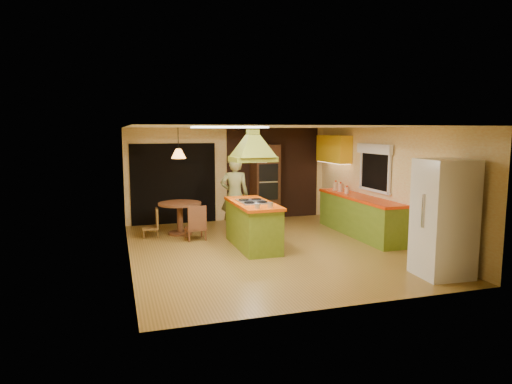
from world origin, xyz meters
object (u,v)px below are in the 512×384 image
object	(u,v)px
kitchen_island	(253,224)
man	(235,196)
refrigerator	(444,218)
canister_large	(336,186)
wall_oven	(265,183)
dining_table	(180,212)

from	to	relation	value
kitchen_island	man	bearing A→B (deg)	92.22
refrigerator	kitchen_island	bearing A→B (deg)	134.94
man	refrigerator	distance (m)	4.81
refrigerator	canister_large	bearing A→B (deg)	91.04
kitchen_island	wall_oven	bearing A→B (deg)	66.68
wall_oven	canister_large	xyz separation A→B (m)	(1.49, -1.24, -0.00)
man	wall_oven	world-z (taller)	wall_oven
man	wall_oven	distance (m)	1.82
man	dining_table	bearing A→B (deg)	-1.70
refrigerator	dining_table	world-z (taller)	refrigerator
man	kitchen_island	bearing A→B (deg)	106.29
refrigerator	canister_large	distance (m)	4.22
dining_table	canister_large	bearing A→B (deg)	-3.32
wall_oven	dining_table	bearing A→B (deg)	-161.23
dining_table	canister_large	xyz separation A→B (m)	(3.93, -0.23, 0.50)
man	canister_large	size ratio (longest dim) A/B	8.58
wall_oven	man	bearing A→B (deg)	-135.18
kitchen_island	refrigerator	xyz separation A→B (m)	(2.47, -2.78, 0.50)
refrigerator	dining_table	size ratio (longest dim) A/B	1.96
kitchen_island	canister_large	size ratio (longest dim) A/B	8.99
dining_table	man	bearing A→B (deg)	-15.80
refrigerator	wall_oven	size ratio (longest dim) A/B	0.96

